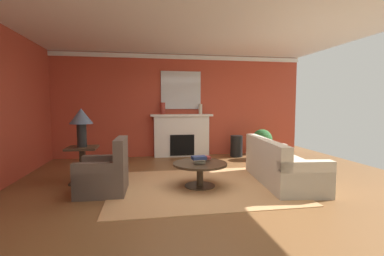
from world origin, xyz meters
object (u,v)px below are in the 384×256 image
at_px(armchair_near_window, 105,175).
at_px(vase_mantel_right, 200,109).
at_px(side_table, 83,162).
at_px(table_lamp, 81,120).
at_px(fireplace, 182,137).
at_px(vase_mantel_left, 163,108).
at_px(coffee_table, 200,169).
at_px(potted_plant, 262,141).
at_px(vase_tall_corner, 236,146).
at_px(sofa, 280,167).
at_px(mantel_mirror, 181,90).

distance_m(armchair_near_window, vase_mantel_right, 4.01).
distance_m(side_table, table_lamp, 0.82).
distance_m(fireplace, vase_mantel_left, 0.99).
distance_m(coffee_table, potted_plant, 3.25).
height_order(side_table, vase_mantel_right, vase_mantel_right).
relative_size(armchair_near_window, coffee_table, 0.95).
bearing_deg(table_lamp, vase_mantel_right, 39.63).
height_order(vase_tall_corner, potted_plant, potted_plant).
distance_m(vase_mantel_right, vase_tall_corner, 1.51).
relative_size(armchair_near_window, vase_tall_corner, 1.54).
bearing_deg(coffee_table, potted_plant, 46.12).
distance_m(vase_mantel_left, vase_mantel_right, 1.10).
relative_size(armchair_near_window, vase_mantel_left, 2.82).
relative_size(sofa, vase_mantel_left, 6.48).
bearing_deg(vase_tall_corner, fireplace, 169.25).
distance_m(mantel_mirror, sofa, 3.88).
relative_size(armchair_near_window, potted_plant, 1.14).
xyz_separation_m(mantel_mirror, vase_mantel_right, (0.55, -0.17, -0.55)).
bearing_deg(vase_mantel_right, vase_mantel_left, 180.00).
distance_m(sofa, table_lamp, 3.96).
bearing_deg(fireplace, vase_mantel_left, -174.84).
bearing_deg(coffee_table, side_table, 162.59).
distance_m(coffee_table, vase_mantel_right, 3.26).
distance_m(sofa, vase_mantel_left, 3.81).
distance_m(mantel_mirror, vase_mantel_right, 0.80).
bearing_deg(mantel_mirror, vase_mantel_right, -17.18).
xyz_separation_m(armchair_near_window, side_table, (-0.52, 0.76, 0.09)).
relative_size(vase_mantel_right, vase_tall_corner, 0.48).
xyz_separation_m(fireplace, coffee_table, (-0.07, -3.07, -0.25)).
relative_size(mantel_mirror, vase_mantel_left, 3.47).
bearing_deg(armchair_near_window, table_lamp, 124.11).
bearing_deg(table_lamp, vase_mantel_left, 53.65).
height_order(coffee_table, vase_mantel_left, vase_mantel_left).
bearing_deg(coffee_table, fireplace, 88.63).
relative_size(mantel_mirror, sofa, 0.54).
bearing_deg(vase_mantel_left, mantel_mirror, 17.18).
relative_size(table_lamp, vase_mantel_left, 2.23).
distance_m(coffee_table, side_table, 2.30).
bearing_deg(table_lamp, side_table, 90.00).
xyz_separation_m(sofa, vase_mantel_left, (-2.08, 3.00, 1.11)).
bearing_deg(potted_plant, mantel_mirror, 158.68).
bearing_deg(coffee_table, mantel_mirror, 88.68).
xyz_separation_m(fireplace, vase_mantel_right, (0.55, -0.05, 0.80)).
distance_m(sofa, side_table, 3.85).
bearing_deg(vase_tall_corner, mantel_mirror, 165.10).
distance_m(vase_mantel_left, potted_plant, 2.96).
xyz_separation_m(sofa, vase_mantel_right, (-0.98, 3.00, 1.09)).
bearing_deg(coffee_table, armchair_near_window, -177.46).
height_order(coffee_table, side_table, side_table).
bearing_deg(mantel_mirror, table_lamp, -132.17).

